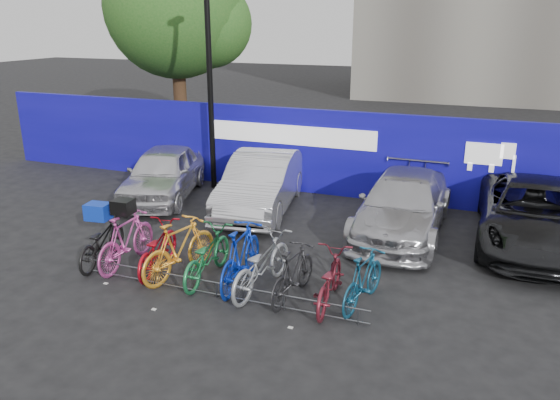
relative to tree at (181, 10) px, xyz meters
The scene contains 21 objects.
ground 13.14m from the tree, 56.03° to the right, with size 100.00×100.00×0.00m, color black.
hoarding 8.80m from the tree, 30.89° to the right, with size 22.00×0.18×2.40m.
tree is the anchor object (origin of this frame).
lamppost 6.14m from the tree, 52.49° to the right, with size 0.25×0.50×6.11m.
bike_rack 13.55m from the tree, 57.55° to the right, with size 5.60×0.03×0.30m.
car_0 7.90m from the tree, 65.61° to the right, with size 1.67×4.15×1.41m, color silver.
car_1 9.31m from the tree, 46.51° to the right, with size 1.55×4.45×1.46m, color #B9B9BE.
car_2 12.08m from the tree, 33.74° to the right, with size 1.89×4.66×1.35m, color #A8A8AD.
car_3 14.23m from the tree, 26.08° to the right, with size 2.32×5.02×1.40m, color black.
bike_0 11.84m from the tree, 68.95° to the right, with size 0.63×1.80×0.95m, color black.
bike_1 11.95m from the tree, 66.09° to the right, with size 0.53×1.86×1.12m, color #CD469F.
bike_2 12.22m from the tree, 62.83° to the right, with size 0.63×1.80×0.95m, color #B60A19.
bike_3 12.50m from the tree, 60.54° to the right, with size 0.55×1.94×1.16m, color #F9A128.
bike_4 12.72m from the tree, 58.08° to the right, with size 0.66×1.88×0.99m, color #1E7C40.
bike_5 13.05m from the tree, 55.22° to the right, with size 0.55×1.96×1.18m, color #0B2EBF.
bike_6 13.35m from the tree, 53.73° to the right, with size 0.70×2.01×1.05m, color #95999C.
bike_7 13.79m from the tree, 51.67° to the right, with size 0.47×1.65×0.99m, color black.
bike_8 14.18m from the tree, 49.41° to the right, with size 0.62×1.79×0.94m, color maroon.
bike_9 14.40m from the tree, 47.13° to the right, with size 0.47×1.66×1.00m, color navy.
cargo_crate 11.61m from the tree, 68.95° to the right, with size 0.46×0.35×0.33m, color #0C2EB2.
cargo_topcase 11.70m from the tree, 66.09° to the right, with size 0.38×0.34×0.28m, color black.
Camera 1 is at (4.23, -8.38, 4.76)m, focal length 35.00 mm.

